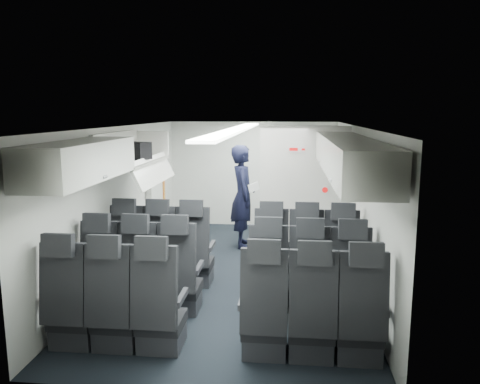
% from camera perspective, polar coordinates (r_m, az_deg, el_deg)
% --- Properties ---
extents(cabin_shell, '(3.41, 6.01, 2.16)m').
position_cam_1_polar(cabin_shell, '(6.71, -0.35, -0.80)').
color(cabin_shell, black).
rests_on(cabin_shell, ground).
extents(seat_row_front, '(3.33, 0.56, 1.24)m').
position_cam_1_polar(seat_row_front, '(6.38, -0.87, -8.06)').
color(seat_row_front, black).
rests_on(seat_row_front, cabin_shell).
extents(seat_row_mid, '(3.33, 0.56, 1.24)m').
position_cam_1_polar(seat_row_mid, '(5.53, -1.99, -10.90)').
color(seat_row_mid, black).
rests_on(seat_row_mid, cabin_shell).
extents(seat_row_rear, '(3.33, 0.56, 1.24)m').
position_cam_1_polar(seat_row_rear, '(4.71, -3.54, -14.75)').
color(seat_row_rear, black).
rests_on(seat_row_rear, cabin_shell).
extents(overhead_bin_left_rear, '(0.53, 1.80, 0.40)m').
position_cam_1_polar(overhead_bin_left_rear, '(5.05, -18.97, 3.59)').
color(overhead_bin_left_rear, silver).
rests_on(overhead_bin_left_rear, cabin_shell).
extents(overhead_bin_left_front_open, '(0.64, 1.70, 0.72)m').
position_cam_1_polar(overhead_bin_left_front_open, '(6.70, -12.99, 4.22)').
color(overhead_bin_left_front_open, '#9E9E93').
rests_on(overhead_bin_left_front_open, cabin_shell).
extents(overhead_bin_right_rear, '(0.53, 1.80, 0.40)m').
position_cam_1_polar(overhead_bin_right_rear, '(4.64, 14.32, 3.30)').
color(overhead_bin_right_rear, silver).
rests_on(overhead_bin_right_rear, cabin_shell).
extents(overhead_bin_right_front, '(0.53, 1.70, 0.40)m').
position_cam_1_polar(overhead_bin_right_front, '(6.37, 12.06, 5.09)').
color(overhead_bin_right_front, silver).
rests_on(overhead_bin_right_front, cabin_shell).
extents(bulkhead_partition, '(1.40, 0.15, 2.13)m').
position_cam_1_polar(bulkhead_partition, '(7.48, 7.81, -0.17)').
color(bulkhead_partition, silver).
rests_on(bulkhead_partition, cabin_shell).
extents(galley_unit, '(0.85, 0.52, 1.90)m').
position_cam_1_polar(galley_unit, '(9.39, 7.25, 1.10)').
color(galley_unit, '#939399').
rests_on(galley_unit, cabin_shell).
extents(boarding_door, '(0.12, 1.27, 1.86)m').
position_cam_1_polar(boarding_door, '(8.56, -10.17, 0.22)').
color(boarding_door, silver).
rests_on(boarding_door, cabin_shell).
extents(flight_attendant, '(0.53, 0.72, 1.79)m').
position_cam_1_polar(flight_attendant, '(8.15, 0.35, -0.53)').
color(flight_attendant, black).
rests_on(flight_attendant, ground).
extents(carry_on_bag, '(0.46, 0.38, 0.24)m').
position_cam_1_polar(carry_on_bag, '(6.59, -12.75, 4.93)').
color(carry_on_bag, black).
rests_on(carry_on_bag, overhead_bin_left_front_open).
extents(papers, '(0.18, 0.13, 0.14)m').
position_cam_1_polar(papers, '(8.06, 1.66, 0.59)').
color(papers, white).
rests_on(papers, flight_attendant).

